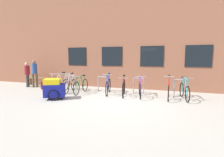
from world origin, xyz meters
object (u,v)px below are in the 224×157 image
bicycle_purple (140,89)px  person_browsing (27,73)px  bicycle_blue (108,86)px  bicycle_green (81,86)px  backpack (44,86)px  bicycle_teal (184,91)px  wooden_bench (40,80)px  bicycle_red (169,90)px  bicycle_white (60,84)px  bike_trailer (54,89)px  bicycle_silver (70,85)px  person_by_bench (35,72)px  bicycle_maroon (124,88)px

bicycle_purple → person_browsing: (-7.30, 0.50, 0.52)m
bicycle_blue → bicycle_green: bicycle_blue is taller
bicycle_blue → backpack: (-4.09, 0.02, -0.19)m
bicycle_teal → wooden_bench: 9.20m
bicycle_green → backpack: size_ratio=4.10×
bicycle_red → bicycle_teal: 0.69m
backpack → bicycle_red: bearing=-15.4°
bicycle_white → person_browsing: (-2.80, 0.55, 0.53)m
bicycle_green → wooden_bench: bearing=160.0°
bicycle_red → bicycle_white: bearing=-179.5°
bicycle_purple → bike_trailer: size_ratio=1.19×
person_browsing → bike_trailer: bearing=-30.8°
bicycle_green → backpack: bicycle_green is taller
bicycle_teal → person_browsing: 9.32m
bicycle_red → bicycle_silver: (-5.18, 0.01, -0.02)m
bicycle_green → bicycle_blue: bearing=7.8°
person_browsing → backpack: size_ratio=3.59×
bicycle_teal → bike_trailer: bicycle_teal is taller
bicycle_silver → person_browsing: 3.51m
bicycle_purple → bicycle_silver: bearing=179.9°
bicycle_purple → person_by_bench: 6.80m
bicycle_white → person_browsing: person_browsing is taller
bicycle_blue → bicycle_silver: 2.21m
bicycle_teal → wooden_bench: bearing=172.1°
person_by_bench → backpack: person_by_bench is taller
bicycle_teal → wooden_bench: bicycle_teal is taller
bicycle_maroon → person_browsing: 6.55m
bicycle_green → bicycle_purple: size_ratio=1.06×
bicycle_teal → person_browsing: person_browsing is taller
bicycle_green → bicycle_silver: bearing=172.0°
wooden_bench → bicycle_blue: bearing=-12.8°
wooden_bench → backpack: (1.38, -1.22, -0.15)m
person_by_bench → backpack: (1.00, -0.40, -0.78)m
bicycle_maroon → bicycle_purple: 0.80m
bicycle_blue → backpack: 4.09m
bicycle_maroon → bicycle_red: bicycle_red is taller
bicycle_teal → bike_trailer: size_ratio=1.21×
bicycle_white → person_browsing: bearing=168.8°
bicycle_maroon → backpack: bearing=178.1°
person_by_bench → bicycle_maroon: bearing=-5.5°
bicycle_red → person_by_bench: size_ratio=0.99×
bicycle_blue → wooden_bench: (-5.46, 1.25, -0.03)m
bicycle_blue → bicycle_maroon: size_ratio=1.05×
bicycle_teal → bicycle_maroon: bearing=-177.6°
bicycle_teal → bike_trailer: (-5.62, -1.78, 0.10)m
bicycle_white → wooden_bench: bicycle_white is taller
bike_trailer → bicycle_silver: bearing=98.1°
wooden_bench → backpack: size_ratio=4.10×
bicycle_teal → person_by_bench: size_ratio=1.00×
bicycle_purple → bike_trailer: 4.00m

